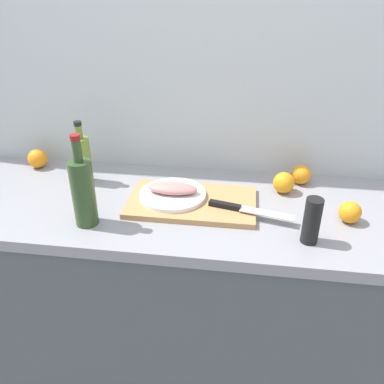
{
  "coord_description": "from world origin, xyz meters",
  "views": [
    {
      "loc": [
        0.1,
        -1.21,
        1.63
      ],
      "look_at": [
        -0.07,
        0.0,
        0.95
      ],
      "focal_mm": 37.42,
      "sensor_mm": 36.0,
      "label": 1
    }
  ],
  "objects": [
    {
      "name": "chef_knife",
      "position": [
        0.1,
        -0.05,
        0.93
      ],
      "size": [
        0.29,
        0.09,
        0.02
      ],
      "rotation": [
        0.0,
        0.0,
        -0.23
      ],
      "color": "silver",
      "rests_on": "cutting_board"
    },
    {
      "name": "orange_1",
      "position": [
        0.46,
        -0.04,
        0.94
      ],
      "size": [
        0.07,
        0.07,
        0.07
      ],
      "primitive_type": "sphere",
      "color": "orange",
      "rests_on": "kitchen_counter"
    },
    {
      "name": "cutting_board",
      "position": [
        -0.07,
        0.0,
        0.91
      ],
      "size": [
        0.45,
        0.27,
        0.02
      ],
      "primitive_type": "cube",
      "color": "tan",
      "rests_on": "kitchen_counter"
    },
    {
      "name": "white_plate",
      "position": [
        -0.14,
        0.01,
        0.93
      ],
      "size": [
        0.24,
        0.24,
        0.01
      ],
      "primitive_type": "cylinder",
      "color": "white",
      "rests_on": "cutting_board"
    },
    {
      "name": "olive_oil_bottle",
      "position": [
        -0.51,
        0.12,
        1.0
      ],
      "size": [
        0.06,
        0.06,
        0.25
      ],
      "color": "olive",
      "rests_on": "kitchen_counter"
    },
    {
      "name": "ground_plane",
      "position": [
        0.0,
        0.0,
        0.0
      ],
      "size": [
        12.0,
        12.0,
        0.0
      ],
      "primitive_type": "plane",
      "color": "slate"
    },
    {
      "name": "wine_bottle",
      "position": [
        -0.39,
        -0.17,
        1.02
      ],
      "size": [
        0.07,
        0.07,
        0.31
      ],
      "color": "#2D4723",
      "rests_on": "kitchen_counter"
    },
    {
      "name": "orange_2",
      "position": [
        0.26,
        0.14,
        0.94
      ],
      "size": [
        0.08,
        0.08,
        0.08
      ],
      "primitive_type": "sphere",
      "color": "orange",
      "rests_on": "kitchen_counter"
    },
    {
      "name": "pepper_mill",
      "position": [
        0.32,
        -0.17,
        0.97
      ],
      "size": [
        0.05,
        0.05,
        0.15
      ],
      "primitive_type": "cylinder",
      "color": "black",
      "rests_on": "kitchen_counter"
    },
    {
      "name": "orange_0",
      "position": [
        -0.75,
        0.22,
        0.94
      ],
      "size": [
        0.08,
        0.08,
        0.08
      ],
      "primitive_type": "sphere",
      "color": "orange",
      "rests_on": "kitchen_counter"
    },
    {
      "name": "back_wall",
      "position": [
        0.0,
        0.33,
        1.25
      ],
      "size": [
        3.2,
        0.05,
        2.5
      ],
      "primitive_type": "cube",
      "color": "silver",
      "rests_on": "ground_plane"
    },
    {
      "name": "fish_fillet",
      "position": [
        -0.14,
        0.01,
        0.95
      ],
      "size": [
        0.18,
        0.08,
        0.04
      ],
      "primitive_type": "ellipsoid",
      "color": "tan",
      "rests_on": "white_plate"
    },
    {
      "name": "kitchen_counter",
      "position": [
        0.0,
        0.0,
        0.45
      ],
      "size": [
        2.0,
        0.6,
        0.9
      ],
      "color": "#4C5159",
      "rests_on": "ground_plane"
    },
    {
      "name": "orange_3",
      "position": [
        0.33,
        0.22,
        0.94
      ],
      "size": [
        0.07,
        0.07,
        0.07
      ],
      "primitive_type": "sphere",
      "color": "orange",
      "rests_on": "kitchen_counter"
    }
  ]
}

